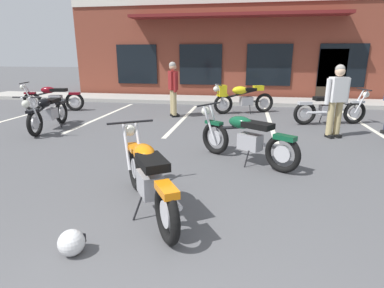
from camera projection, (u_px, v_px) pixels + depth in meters
The scene contains 13 objects.
ground_plane at pixel (206, 176), 5.02m from camera, with size 80.00×80.00×0.00m, color #515154.
sidewalk_kerb at pixel (232, 101), 12.72m from camera, with size 22.00×1.80×0.14m, color #A8A59E.
brick_storefront_building at pixel (237, 50), 15.81m from camera, with size 14.45×6.56×4.19m.
painted_stall_lines at pixel (226, 120), 9.33m from camera, with size 12.95×4.80×0.01m.
motorcycle_foreground_classic at pixel (148, 176), 3.81m from camera, with size 1.37×1.85×0.98m.
motorcycle_red_sportbike at pixel (331, 108), 8.63m from camera, with size 2.07×0.90×0.98m.
motorcycle_black_cruiser at pixel (48, 112), 8.00m from camera, with size 0.72×2.10×0.98m.
motorcycle_silver_naked at pixel (245, 137), 5.57m from camera, with size 1.83×1.42×0.98m.
motorcycle_blue_standard at pixel (52, 98), 10.68m from camera, with size 2.09×0.82×0.98m.
motorcycle_green_cafe_racer at pixel (241, 97), 10.23m from camera, with size 2.00×1.09×0.98m.
person_in_shorts_foreground at pixel (337, 97), 7.14m from camera, with size 0.59×0.38×1.68m.
person_near_building at pixel (173, 86), 9.57m from camera, with size 0.40×0.58×1.68m.
helmet_on_pavement at pixel (71, 242), 3.04m from camera, with size 0.26×0.26×0.26m.
Camera 1 is at (0.57, -0.77, 1.90)m, focal length 29.19 mm.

